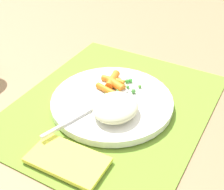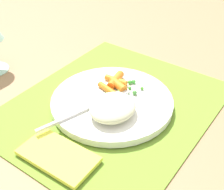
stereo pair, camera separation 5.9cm
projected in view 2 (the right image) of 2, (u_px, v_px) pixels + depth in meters
ground_plane at (112, 107)px, 0.67m from camera, size 2.40×2.40×0.00m
placemat at (112, 106)px, 0.66m from camera, size 0.45×0.38×0.01m
plate at (112, 102)px, 0.66m from camera, size 0.25×0.25×0.01m
rice_mound at (113, 107)px, 0.60m from camera, size 0.10×0.08×0.03m
carrot_portion at (115, 83)px, 0.69m from camera, size 0.08×0.07×0.02m
pea_scatter at (125, 89)px, 0.67m from camera, size 0.08×0.07×0.01m
fork at (94, 106)px, 0.63m from camera, size 0.21×0.08×0.01m
napkin at (58, 156)px, 0.54m from camera, size 0.08×0.14×0.01m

